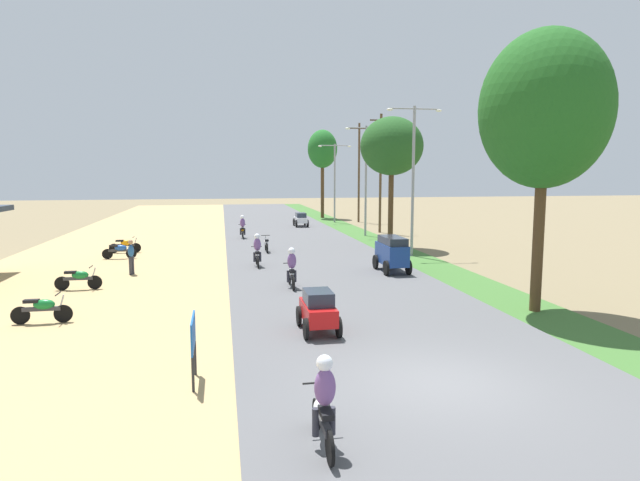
{
  "coord_description": "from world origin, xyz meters",
  "views": [
    {
      "loc": [
        -4.7,
        -10.75,
        4.7
      ],
      "look_at": [
        0.01,
        14.97,
        1.41
      ],
      "focal_mm": 30.17,
      "sensor_mm": 36.0,
      "label": 1
    }
  ],
  "objects_px": {
    "parked_motorbike_nearest": "(42,308)",
    "median_tree_third": "(322,150)",
    "street_signboard": "(193,337)",
    "motorbike_ahead_fourth": "(266,243)",
    "car_hatchback_red": "(318,309)",
    "car_van_blue": "(392,252)",
    "motorbike_ahead_fifth": "(243,227)",
    "motorbike_ahead_third": "(257,251)",
    "utility_pole_near": "(380,171)",
    "utility_pole_far": "(359,171)",
    "parked_motorbike_fourth": "(125,244)",
    "median_tree_second": "(392,147)",
    "motorbike_foreground_rider": "(323,404)",
    "streetlamp_far": "(335,177)",
    "streetlamp_mid": "(366,173)",
    "parked_motorbike_third": "(120,250)",
    "car_sedan_white": "(301,219)",
    "median_tree_nearest": "(545,110)",
    "motorbike_ahead_second": "(291,269)",
    "parked_motorbike_second": "(79,278)",
    "streetlamp_near": "(413,171)",
    "pedestrian_on_shoulder": "(131,255)"
  },
  "relations": [
    {
      "from": "parked_motorbike_second",
      "to": "streetlamp_near",
      "type": "relative_size",
      "value": 0.22
    },
    {
      "from": "streetlamp_mid",
      "to": "car_hatchback_red",
      "type": "height_order",
      "value": "streetlamp_mid"
    },
    {
      "from": "car_hatchback_red",
      "to": "motorbike_ahead_third",
      "type": "height_order",
      "value": "motorbike_ahead_third"
    },
    {
      "from": "parked_motorbike_fourth",
      "to": "streetlamp_far",
      "type": "relative_size",
      "value": 0.25
    },
    {
      "from": "car_hatchback_red",
      "to": "car_sedan_white",
      "type": "distance_m",
      "value": 31.41
    },
    {
      "from": "street_signboard",
      "to": "streetlamp_mid",
      "type": "distance_m",
      "value": 29.25
    },
    {
      "from": "utility_pole_far",
      "to": "motorbike_foreground_rider",
      "type": "relative_size",
      "value": 5.23
    },
    {
      "from": "parked_motorbike_second",
      "to": "streetlamp_near",
      "type": "xyz_separation_m",
      "value": [
        16.18,
        6.13,
        4.26
      ]
    },
    {
      "from": "motorbike_ahead_fifth",
      "to": "streetlamp_near",
      "type": "bearing_deg",
      "value": -47.56
    },
    {
      "from": "pedestrian_on_shoulder",
      "to": "motorbike_ahead_third",
      "type": "relative_size",
      "value": 0.9
    },
    {
      "from": "motorbike_ahead_fifth",
      "to": "motorbike_foreground_rider",
      "type": "bearing_deg",
      "value": -89.65
    },
    {
      "from": "median_tree_second",
      "to": "motorbike_ahead_third",
      "type": "relative_size",
      "value": 4.5
    },
    {
      "from": "street_signboard",
      "to": "utility_pole_far",
      "type": "bearing_deg",
      "value": 70.43
    },
    {
      "from": "median_tree_third",
      "to": "streetlamp_far",
      "type": "distance_m",
      "value": 6.09
    },
    {
      "from": "motorbike_ahead_fifth",
      "to": "street_signboard",
      "type": "bearing_deg",
      "value": -94.51
    },
    {
      "from": "parked_motorbike_fourth",
      "to": "median_tree_second",
      "type": "distance_m",
      "value": 17.03
    },
    {
      "from": "streetlamp_mid",
      "to": "motorbike_foreground_rider",
      "type": "xyz_separation_m",
      "value": [
        -8.9,
        -30.13,
        -3.84
      ]
    },
    {
      "from": "parked_motorbike_third",
      "to": "street_signboard",
      "type": "height_order",
      "value": "street_signboard"
    },
    {
      "from": "pedestrian_on_shoulder",
      "to": "utility_pole_far",
      "type": "relative_size",
      "value": 0.17
    },
    {
      "from": "streetlamp_mid",
      "to": "motorbike_ahead_fifth",
      "type": "distance_m",
      "value": 9.86
    },
    {
      "from": "car_hatchback_red",
      "to": "car_van_blue",
      "type": "relative_size",
      "value": 0.83
    },
    {
      "from": "motorbike_ahead_second",
      "to": "motorbike_ahead_fifth",
      "type": "xyz_separation_m",
      "value": [
        -1.29,
        17.27,
        0.0
      ]
    },
    {
      "from": "motorbike_ahead_second",
      "to": "motorbike_ahead_fourth",
      "type": "bearing_deg",
      "value": 90.98
    },
    {
      "from": "pedestrian_on_shoulder",
      "to": "streetlamp_far",
      "type": "xyz_separation_m",
      "value": [
        14.65,
        24.18,
        3.36
      ]
    },
    {
      "from": "parked_motorbike_nearest",
      "to": "car_sedan_white",
      "type": "relative_size",
      "value": 0.8
    },
    {
      "from": "median_tree_second",
      "to": "street_signboard",
      "type": "bearing_deg",
      "value": -118.47
    },
    {
      "from": "parked_motorbike_third",
      "to": "median_tree_third",
      "type": "relative_size",
      "value": 0.2
    },
    {
      "from": "utility_pole_near",
      "to": "utility_pole_far",
      "type": "xyz_separation_m",
      "value": [
        0.63,
        9.21,
        0.06
      ]
    },
    {
      "from": "car_sedan_white",
      "to": "car_van_blue",
      "type": "bearing_deg",
      "value": -87.27
    },
    {
      "from": "street_signboard",
      "to": "median_tree_second",
      "type": "bearing_deg",
      "value": 61.53
    },
    {
      "from": "utility_pole_near",
      "to": "car_van_blue",
      "type": "height_order",
      "value": "utility_pole_near"
    },
    {
      "from": "motorbike_ahead_second",
      "to": "streetlamp_mid",
      "type": "bearing_deg",
      "value": 65.8
    },
    {
      "from": "car_hatchback_red",
      "to": "motorbike_ahead_third",
      "type": "bearing_deg",
      "value": 95.08
    },
    {
      "from": "median_tree_nearest",
      "to": "parked_motorbike_fourth",
      "type": "bearing_deg",
      "value": 134.13
    },
    {
      "from": "parked_motorbike_third",
      "to": "car_van_blue",
      "type": "xyz_separation_m",
      "value": [
        13.34,
        -6.49,
        0.47
      ]
    },
    {
      "from": "streetlamp_far",
      "to": "car_hatchback_red",
      "type": "distance_m",
      "value": 35.67
    },
    {
      "from": "utility_pole_far",
      "to": "motorbike_ahead_third",
      "type": "distance_m",
      "value": 26.52
    },
    {
      "from": "utility_pole_near",
      "to": "motorbike_ahead_fourth",
      "type": "relative_size",
      "value": 5.16
    },
    {
      "from": "streetlamp_mid",
      "to": "car_sedan_white",
      "type": "xyz_separation_m",
      "value": [
        -3.75,
        7.65,
        -3.95
      ]
    },
    {
      "from": "parked_motorbike_second",
      "to": "parked_motorbike_third",
      "type": "height_order",
      "value": "same"
    },
    {
      "from": "street_signboard",
      "to": "motorbike_ahead_fourth",
      "type": "bearing_deg",
      "value": 80.72
    },
    {
      "from": "parked_motorbike_nearest",
      "to": "median_tree_third",
      "type": "bearing_deg",
      "value": 67.09
    },
    {
      "from": "motorbike_foreground_rider",
      "to": "streetlamp_far",
      "type": "bearing_deg",
      "value": 77.83
    },
    {
      "from": "median_tree_second",
      "to": "car_sedan_white",
      "type": "distance_m",
      "value": 15.49
    },
    {
      "from": "median_tree_third",
      "to": "motorbike_ahead_third",
      "type": "distance_m",
      "value": 30.49
    },
    {
      "from": "median_tree_second",
      "to": "motorbike_ahead_third",
      "type": "bearing_deg",
      "value": -146.92
    },
    {
      "from": "median_tree_third",
      "to": "motorbike_ahead_third",
      "type": "xyz_separation_m",
      "value": [
        -8.66,
        -28.56,
        -6.24
      ]
    },
    {
      "from": "parked_motorbike_third",
      "to": "parked_motorbike_fourth",
      "type": "xyz_separation_m",
      "value": [
        -0.08,
        2.26,
        0.0
      ]
    },
    {
      "from": "parked_motorbike_third",
      "to": "streetlamp_near",
      "type": "bearing_deg",
      "value": -6.45
    },
    {
      "from": "median_tree_third",
      "to": "street_signboard",
      "type": "bearing_deg",
      "value": -104.28
    }
  ]
}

